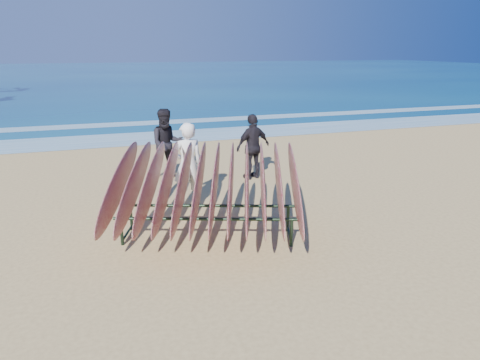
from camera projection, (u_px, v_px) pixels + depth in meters
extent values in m
plane|color=tan|center=(254.00, 244.00, 7.56)|extent=(120.00, 120.00, 0.00)
plane|color=navy|center=(117.00, 74.00, 57.59)|extent=(160.00, 160.00, 0.00)
plane|color=white|center=(168.00, 137.00, 16.65)|extent=(160.00, 160.00, 0.00)
plane|color=white|center=(157.00, 122.00, 19.84)|extent=(160.00, 160.00, 0.00)
cylinder|color=black|center=(122.00, 232.00, 7.45)|extent=(0.06, 0.06, 0.50)
cylinder|color=black|center=(291.00, 233.00, 7.41)|extent=(0.06, 0.06, 0.50)
cylinder|color=black|center=(131.00, 218.00, 8.07)|extent=(0.06, 0.06, 0.50)
cylinder|color=black|center=(288.00, 219.00, 8.03)|extent=(0.06, 0.06, 0.50)
cylinder|color=black|center=(206.00, 219.00, 7.35)|extent=(3.05, 1.08, 0.06)
cylinder|color=black|center=(209.00, 206.00, 7.98)|extent=(3.05, 1.08, 0.06)
cylinder|color=black|center=(127.00, 233.00, 7.81)|extent=(0.25, 0.63, 0.04)
cylinder|color=black|center=(289.00, 234.00, 7.77)|extent=(0.25, 0.63, 0.04)
ellipsoid|color=maroon|center=(119.00, 184.00, 7.53)|extent=(1.04, 2.87, 1.40)
ellipsoid|color=maroon|center=(135.00, 184.00, 7.53)|extent=(1.04, 2.87, 1.40)
ellipsoid|color=maroon|center=(151.00, 184.00, 7.52)|extent=(1.04, 2.87, 1.40)
ellipsoid|color=maroon|center=(167.00, 184.00, 7.52)|extent=(1.04, 2.87, 1.40)
ellipsoid|color=maroon|center=(183.00, 184.00, 7.51)|extent=(1.04, 2.87, 1.40)
ellipsoid|color=maroon|center=(199.00, 184.00, 7.51)|extent=(1.04, 2.87, 1.40)
ellipsoid|color=maroon|center=(215.00, 184.00, 7.51)|extent=(1.04, 2.87, 1.40)
ellipsoid|color=maroon|center=(231.00, 184.00, 7.50)|extent=(1.04, 2.87, 1.40)
ellipsoid|color=maroon|center=(247.00, 184.00, 7.50)|extent=(1.04, 2.87, 1.40)
ellipsoid|color=maroon|center=(263.00, 184.00, 7.49)|extent=(1.04, 2.87, 1.40)
ellipsoid|color=maroon|center=(279.00, 184.00, 7.49)|extent=(1.04, 2.87, 1.40)
ellipsoid|color=maroon|center=(295.00, 184.00, 7.48)|extent=(1.04, 2.87, 1.40)
imported|color=white|center=(188.00, 165.00, 9.18)|extent=(0.71, 0.50, 1.83)
imported|color=black|center=(167.00, 144.00, 11.16)|extent=(0.94, 0.75, 1.83)
imported|color=black|center=(253.00, 147.00, 11.14)|extent=(1.08, 0.68, 1.71)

